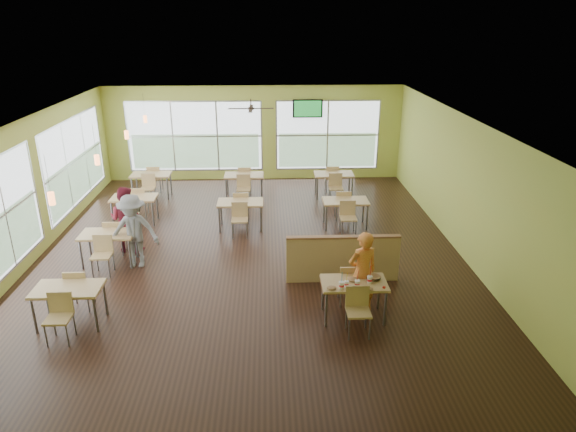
# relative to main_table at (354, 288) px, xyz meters

# --- Properties ---
(room) EXTENTS (12.00, 12.04, 3.20)m
(room) POSITION_rel_main_table_xyz_m (-2.00, 3.00, 0.97)
(room) COLOR black
(room) RESTS_ON ground
(window_bays) EXTENTS (9.24, 10.24, 2.38)m
(window_bays) POSITION_rel_main_table_xyz_m (-4.65, 6.08, 0.85)
(window_bays) COLOR white
(window_bays) RESTS_ON room
(main_table) EXTENTS (1.22, 1.52, 0.87)m
(main_table) POSITION_rel_main_table_xyz_m (0.00, 0.00, 0.00)
(main_table) COLOR tan
(main_table) RESTS_ON floor
(half_wall_divider) EXTENTS (2.40, 0.14, 1.04)m
(half_wall_divider) POSITION_rel_main_table_xyz_m (0.00, 1.45, -0.11)
(half_wall_divider) COLOR tan
(half_wall_divider) RESTS_ON floor
(dining_tables) EXTENTS (6.92, 8.72, 0.87)m
(dining_tables) POSITION_rel_main_table_xyz_m (-3.05, 4.71, -0.00)
(dining_tables) COLOR tan
(dining_tables) RESTS_ON floor
(pendant_lights) EXTENTS (0.11, 7.31, 0.86)m
(pendant_lights) POSITION_rel_main_table_xyz_m (-5.20, 3.68, 1.82)
(pendant_lights) COLOR #2D2119
(pendant_lights) RESTS_ON ceiling
(ceiling_fan) EXTENTS (1.25, 1.25, 0.29)m
(ceiling_fan) POSITION_rel_main_table_xyz_m (-2.00, 6.00, 2.32)
(ceiling_fan) COLOR #2D2119
(ceiling_fan) RESTS_ON ceiling
(tv_backwall) EXTENTS (1.00, 0.07, 0.60)m
(tv_backwall) POSITION_rel_main_table_xyz_m (-0.20, 8.90, 1.82)
(tv_backwall) COLOR black
(tv_backwall) RESTS_ON wall_back
(man_plaid) EXTENTS (0.69, 0.56, 1.64)m
(man_plaid) POSITION_rel_main_table_xyz_m (0.19, 0.24, 0.19)
(man_plaid) COLOR red
(man_plaid) RESTS_ON floor
(patron_maroon) EXTENTS (0.91, 0.78, 1.61)m
(patron_maroon) POSITION_rel_main_table_xyz_m (-4.96, 3.21, 0.17)
(patron_maroon) COLOR maroon
(patron_maroon) RESTS_ON floor
(patron_grey) EXTENTS (1.12, 0.66, 1.70)m
(patron_grey) POSITION_rel_main_table_xyz_m (-4.56, 2.34, 0.22)
(patron_grey) COLOR slate
(patron_grey) RESTS_ON floor
(cup_blue) EXTENTS (0.10, 0.10, 0.38)m
(cup_blue) POSITION_rel_main_table_xyz_m (-0.27, -0.25, 0.19)
(cup_blue) COLOR white
(cup_blue) RESTS_ON main_table
(cup_yellow) EXTENTS (0.09, 0.09, 0.32)m
(cup_yellow) POSITION_rel_main_table_xyz_m (-0.17, -0.18, 0.18)
(cup_yellow) COLOR white
(cup_yellow) RESTS_ON main_table
(cup_red_near) EXTENTS (0.10, 0.10, 0.36)m
(cup_red_near) POSITION_rel_main_table_xyz_m (0.02, -0.20, 0.19)
(cup_red_near) COLOR white
(cup_red_near) RESTS_ON main_table
(cup_red_far) EXTENTS (0.11, 0.11, 0.38)m
(cup_red_far) POSITION_rel_main_table_xyz_m (0.27, -0.05, 0.20)
(cup_red_far) COLOR white
(cup_red_far) RESTS_ON main_table
(food_basket) EXTENTS (0.26, 0.26, 0.06)m
(food_basket) POSITION_rel_main_table_xyz_m (0.39, 0.10, 0.15)
(food_basket) COLOR black
(food_basket) RESTS_ON main_table
(ketchup_cup) EXTENTS (0.06, 0.06, 0.02)m
(ketchup_cup) POSITION_rel_main_table_xyz_m (0.50, -0.24, 0.13)
(ketchup_cup) COLOR #B51608
(ketchup_cup) RESTS_ON main_table
(wrapper_left) EXTENTS (0.22, 0.21, 0.04)m
(wrapper_left) POSITION_rel_main_table_xyz_m (-0.45, -0.24, 0.14)
(wrapper_left) COLOR #A57750
(wrapper_left) RESTS_ON main_table
(wrapper_mid) EXTENTS (0.25, 0.23, 0.05)m
(wrapper_mid) POSITION_rel_main_table_xyz_m (-0.02, 0.06, 0.14)
(wrapper_mid) COLOR #A57750
(wrapper_mid) RESTS_ON main_table
(wrapper_right) EXTENTS (0.17, 0.16, 0.04)m
(wrapper_right) POSITION_rel_main_table_xyz_m (0.21, -0.30, 0.14)
(wrapper_right) COLOR #A57750
(wrapper_right) RESTS_ON main_table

